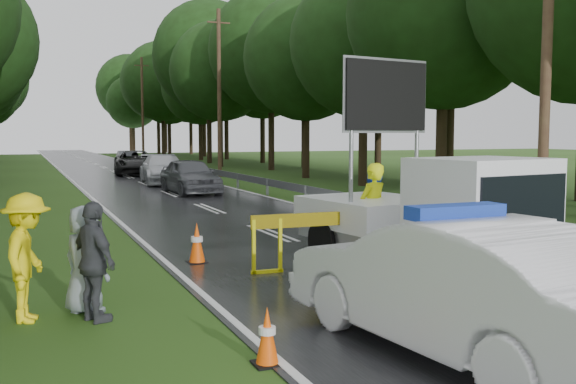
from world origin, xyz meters
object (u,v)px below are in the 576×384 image
police_sedan (454,286)px  barrier (318,227)px  queue_car_third (136,163)px  work_truck (430,216)px  queue_car_second (164,169)px  queue_car_first (190,176)px  officer (373,211)px  queue_car_fourth (128,159)px  civilian (376,210)px

police_sedan → barrier: police_sedan is taller
barrier → queue_car_third: size_ratio=0.48×
work_truck → queue_car_second: work_truck is taller
queue_car_first → officer: bearing=-93.2°
work_truck → queue_car_third: (-0.11, 31.61, -0.32)m
officer → queue_car_third: 29.94m
queue_car_first → queue_car_second: 6.00m
queue_car_third → queue_car_first: bearing=-83.6°
work_truck → queue_car_third: work_truck is taller
barrier → queue_car_second: bearing=88.0°
police_sedan → queue_car_first: (2.17, 21.27, -0.03)m
police_sedan → queue_car_first: 21.38m
officer → queue_car_first: (0.16, 15.94, -0.22)m
barrier → queue_car_fourth: queue_car_fourth is taller
queue_car_first → queue_car_fourth: 23.01m
queue_car_second → barrier: bearing=-89.9°
civilian → queue_car_third: size_ratio=0.32×
police_sedan → officer: officer is taller
civilian → queue_car_fourth: bearing=68.7°
work_truck → civilian: work_truck is taller
queue_car_third → queue_car_second: bearing=-82.9°
work_truck → officer: size_ratio=2.65×
police_sedan → civilian: police_sedan is taller
queue_car_third → officer: bearing=-84.0°
queue_car_fourth → civilian: bearing=-88.4°
barrier → work_truck: bearing=-31.8°
barrier → queue_car_second: queue_car_second is taller
queue_car_first → queue_car_third: 14.00m
barrier → queue_car_third: queue_car_third is taller
officer → queue_car_first: size_ratio=0.44×
queue_car_third → queue_car_fourth: bearing=90.5°
police_sedan → queue_car_fourth: 44.37m
work_truck → queue_car_fourth: size_ratio=1.34×
work_truck → queue_car_second: bearing=81.6°
queue_car_first → work_truck: bearing=-92.4°
queue_car_second → queue_car_third: queue_car_third is taller
work_truck → queue_car_fourth: 40.61m
officer → queue_car_first: 15.94m
barrier → civilian: civilian is taller
police_sedan → queue_car_fourth: bearing=-101.3°
civilian → queue_car_third: 28.94m
barrier → civilian: 2.63m
police_sedan → officer: 5.70m
civilian → queue_car_first: (-0.51, 14.94, -0.11)m
police_sedan → queue_car_fourth: police_sedan is taller
barrier → officer: (1.48, 0.52, 0.16)m
civilian → queue_car_first: 14.94m
police_sedan → work_truck: work_truck is taller
queue_car_second → police_sedan: bearing=-90.2°
queue_car_third → civilian: bearing=-82.7°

